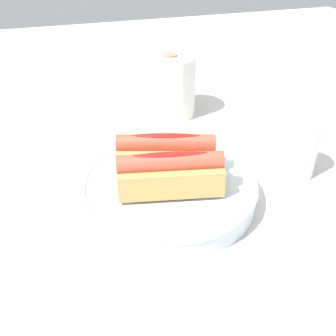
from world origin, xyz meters
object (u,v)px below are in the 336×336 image
at_px(hotdog_front, 170,174).
at_px(water_glass, 297,153).
at_px(hotdog_back, 166,154).
at_px(paper_towel_roll, 170,86).
at_px(serving_bowl, 168,188).

height_order(hotdog_front, water_glass, hotdog_front).
distance_m(hotdog_back, paper_towel_roll, 0.28).
height_order(serving_bowl, hotdog_back, hotdog_back).
distance_m(serving_bowl, hotdog_front, 0.05).
height_order(hotdog_back, water_glass, hotdog_back).
distance_m(serving_bowl, hotdog_back, 0.05).
bearing_deg(hotdog_back, paper_towel_roll, 71.33).
xyz_separation_m(hotdog_front, hotdog_back, (0.01, 0.05, 0.00)).
relative_size(water_glass, paper_towel_roll, 0.67).
xyz_separation_m(water_glass, paper_towel_roll, (-0.13, 0.29, 0.02)).
distance_m(serving_bowl, water_glass, 0.23).
xyz_separation_m(serving_bowl, hotdog_back, (0.01, 0.03, 0.04)).
relative_size(serving_bowl, hotdog_back, 1.73).
relative_size(serving_bowl, paper_towel_roll, 2.04).
bearing_deg(paper_towel_roll, water_glass, -65.82).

